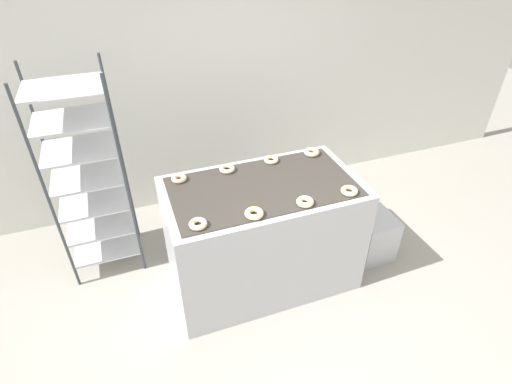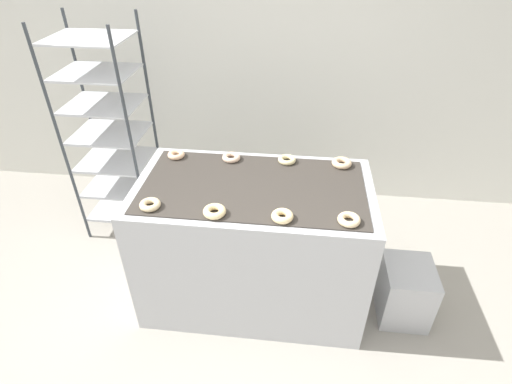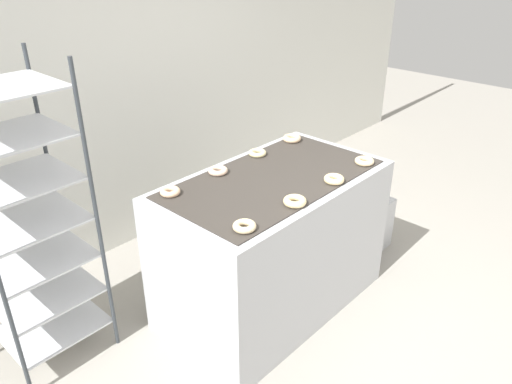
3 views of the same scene
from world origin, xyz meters
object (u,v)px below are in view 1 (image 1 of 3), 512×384
(baking_rack_cart, at_px, (88,176))
(donut_near_right, at_px, (349,191))
(donut_near_midright, at_px, (305,202))
(fryer_machine, at_px, (262,235))
(donut_near_left, at_px, (198,224))
(donut_far_left, at_px, (179,178))
(donut_near_midleft, at_px, (254,213))
(donut_far_midright, at_px, (271,160))
(glaze_bin, at_px, (373,236))
(donut_far_right, at_px, (312,152))
(donut_far_midleft, at_px, (227,169))

(baking_rack_cart, height_order, donut_near_right, baking_rack_cart)
(donut_near_midright, distance_m, donut_near_right, 0.37)
(fryer_machine, xyz_separation_m, donut_near_left, (-0.57, -0.30, 0.51))
(fryer_machine, relative_size, donut_near_midright, 12.12)
(baking_rack_cart, distance_m, donut_far_left, 0.80)
(fryer_machine, height_order, donut_near_midleft, donut_near_midleft)
(donut_near_left, distance_m, donut_near_midright, 0.78)
(donut_near_midleft, xyz_separation_m, donut_far_midright, (0.38, 0.64, -0.00))
(glaze_bin, relative_size, donut_near_midleft, 3.30)
(donut_near_midright, xyz_separation_m, donut_far_left, (-0.79, 0.61, -0.00))
(donut_far_midright, distance_m, donut_far_right, 0.37)
(donut_far_left, bearing_deg, fryer_machine, -26.93)
(glaze_bin, xyz_separation_m, donut_near_midleft, (-1.27, -0.25, 0.79))
(donut_near_right, relative_size, donut_far_midleft, 1.01)
(glaze_bin, xyz_separation_m, donut_near_midright, (-0.88, -0.24, 0.79))
(fryer_machine, height_order, donut_far_midleft, donut_far_midleft)
(donut_far_midleft, bearing_deg, donut_far_left, -178.95)
(donut_far_left, bearing_deg, donut_far_right, 0.77)
(fryer_machine, distance_m, donut_far_midleft, 0.63)
(donut_near_midright, distance_m, donut_far_midright, 0.64)
(baking_rack_cart, height_order, donut_far_left, baking_rack_cart)
(donut_far_midleft, height_order, donut_far_midright, donut_far_midleft)
(glaze_bin, bearing_deg, donut_near_midleft, -169.04)
(glaze_bin, xyz_separation_m, donut_near_left, (-1.66, -0.22, 0.79))
(donut_near_midright, distance_m, donut_far_right, 0.73)
(donut_far_midleft, distance_m, donut_far_right, 0.76)
(baking_rack_cart, relative_size, donut_far_midleft, 14.46)
(baking_rack_cart, relative_size, donut_far_right, 13.56)
(baking_rack_cart, xyz_separation_m, donut_near_left, (0.69, -1.00, 0.08))
(donut_far_right, bearing_deg, donut_far_midleft, -179.38)
(baking_rack_cart, xyz_separation_m, glaze_bin, (2.35, -0.78, -0.71))
(glaze_bin, height_order, donut_far_left, donut_far_left)
(fryer_machine, distance_m, donut_far_right, 0.83)
(donut_near_midright, height_order, donut_far_right, same)
(fryer_machine, xyz_separation_m, donut_near_midright, (0.20, -0.32, 0.51))
(donut_near_left, bearing_deg, donut_far_midleft, 57.57)
(baking_rack_cart, distance_m, donut_far_midleft, 1.15)
(fryer_machine, distance_m, donut_far_left, 0.83)
(donut_near_left, xyz_separation_m, donut_far_midright, (0.77, 0.61, -0.00))
(donut_far_midleft, bearing_deg, glaze_bin, -16.50)
(fryer_machine, bearing_deg, donut_far_midright, 58.32)
(glaze_bin, distance_m, donut_near_left, 1.85)
(donut_far_midright, bearing_deg, baking_rack_cart, 165.09)
(donut_far_left, height_order, donut_far_midleft, same)
(donut_near_midleft, distance_m, donut_near_right, 0.76)
(baking_rack_cart, bearing_deg, donut_near_right, -28.83)
(donut_near_right, relative_size, donut_far_midright, 1.04)
(glaze_bin, bearing_deg, donut_far_left, 167.48)
(donut_near_right, distance_m, donut_far_right, 0.62)
(donut_far_left, xyz_separation_m, donut_far_midleft, (0.39, 0.01, -0.00))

